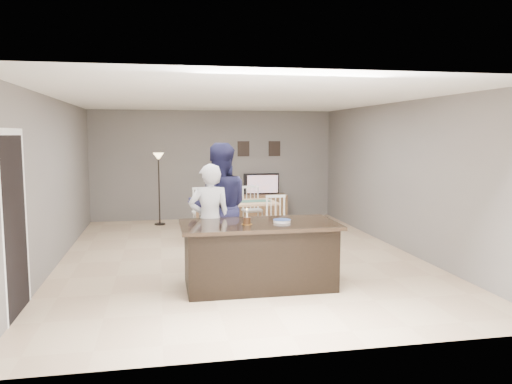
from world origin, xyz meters
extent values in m
plane|color=tan|center=(0.00, 0.00, 0.00)|extent=(8.00, 8.00, 0.00)
plane|color=slate|center=(0.00, 4.00, 1.35)|extent=(6.00, 0.00, 6.00)
plane|color=slate|center=(0.00, -4.00, 1.35)|extent=(6.00, 0.00, 6.00)
plane|color=slate|center=(-3.00, 0.00, 1.35)|extent=(0.00, 8.00, 8.00)
plane|color=slate|center=(3.00, 0.00, 1.35)|extent=(0.00, 8.00, 8.00)
plane|color=white|center=(0.00, 0.00, 2.70)|extent=(8.00, 8.00, 0.00)
cube|color=black|center=(0.00, -1.80, 0.42)|extent=(2.00, 1.00, 0.85)
cube|color=black|center=(0.00, -1.80, 0.88)|extent=(2.15, 1.10, 0.05)
cube|color=brown|center=(1.20, 3.77, 0.30)|extent=(1.20, 0.40, 0.60)
imported|color=black|center=(1.20, 3.84, 0.86)|extent=(0.91, 0.12, 0.53)
plane|color=orange|center=(1.20, 3.76, 0.87)|extent=(0.78, 0.00, 0.78)
cube|color=black|center=(0.75, 3.98, 1.75)|extent=(0.30, 0.02, 0.38)
cube|color=black|center=(1.55, 3.98, 1.75)|extent=(0.30, 0.02, 0.38)
plane|color=black|center=(-2.99, -2.30, 1.05)|extent=(0.00, 2.10, 2.10)
plane|color=white|center=(-2.99, -2.30, 2.14)|extent=(0.00, 1.02, 1.02)
imported|color=silver|center=(-0.62, -1.25, 0.85)|extent=(0.62, 0.42, 1.69)
imported|color=#1A1A3A|center=(-0.44, -0.90, 0.99)|extent=(1.01, 0.81, 1.98)
cylinder|color=gold|center=(-0.19, -1.88, 0.90)|extent=(0.14, 0.14, 0.00)
cylinder|color=#3B2110|center=(-0.19, -1.88, 0.95)|extent=(0.10, 0.10, 0.09)
cylinder|color=white|center=(-0.19, -1.88, 1.05)|extent=(0.02, 0.02, 0.10)
sphere|color=#FFBF4C|center=(-0.19, -1.88, 1.11)|extent=(0.02, 0.02, 0.02)
cylinder|color=white|center=(0.32, -1.82, 0.91)|extent=(0.24, 0.24, 0.01)
cylinder|color=white|center=(0.32, -1.82, 0.92)|extent=(0.24, 0.24, 0.01)
cylinder|color=white|center=(0.32, -1.82, 0.93)|extent=(0.24, 0.24, 0.01)
cylinder|color=#304C95|center=(0.32, -1.82, 0.94)|extent=(0.25, 0.25, 0.00)
cube|color=tan|center=(0.17, 1.43, 0.73)|extent=(1.68, 1.05, 0.04)
cylinder|color=tan|center=(-0.52, 1.00, 0.36)|extent=(0.06, 0.06, 0.71)
cylinder|color=tan|center=(0.85, 1.87, 0.36)|extent=(0.06, 0.06, 0.71)
cube|color=#396654|center=(0.17, 1.43, 0.76)|extent=(1.43, 0.48, 0.01)
cube|color=silver|center=(-0.32, 0.68, 0.45)|extent=(0.46, 0.44, 0.04)
cylinder|color=silver|center=(-0.48, 0.51, 0.22)|extent=(0.03, 0.03, 0.43)
cylinder|color=silver|center=(-0.17, 0.86, 0.22)|extent=(0.03, 0.03, 0.43)
cube|color=silver|center=(-0.30, 0.50, 0.96)|extent=(0.38, 0.06, 0.05)
cube|color=silver|center=(0.78, 0.78, 0.45)|extent=(0.46, 0.44, 0.04)
cylinder|color=silver|center=(0.62, 0.61, 0.22)|extent=(0.03, 0.03, 0.43)
cylinder|color=silver|center=(0.94, 0.96, 0.22)|extent=(0.03, 0.03, 0.43)
cube|color=silver|center=(0.80, 0.60, 0.96)|extent=(0.38, 0.06, 0.05)
cube|color=silver|center=(-0.45, 2.08, 0.45)|extent=(0.46, 0.44, 0.04)
cylinder|color=silver|center=(-0.29, 2.26, 0.22)|extent=(0.03, 0.03, 0.43)
cylinder|color=silver|center=(-0.60, 1.91, 0.22)|extent=(0.03, 0.03, 0.43)
cube|color=silver|center=(-0.46, 2.27, 0.96)|extent=(0.38, 0.06, 0.05)
cube|color=silver|center=(0.65, 2.18, 0.45)|extent=(0.46, 0.44, 0.04)
cylinder|color=silver|center=(0.81, 2.36, 0.22)|extent=(0.03, 0.03, 0.43)
cylinder|color=silver|center=(0.50, 2.01, 0.22)|extent=(0.03, 0.03, 0.43)
cube|color=silver|center=(0.64, 2.36, 0.96)|extent=(0.38, 0.06, 0.05)
cylinder|color=black|center=(-1.35, 3.35, 0.01)|extent=(0.25, 0.25, 0.03)
cylinder|color=black|center=(-1.35, 3.35, 0.79)|extent=(0.03, 0.03, 1.55)
cone|color=#FFD78C|center=(-1.35, 3.35, 1.60)|extent=(0.25, 0.25, 0.16)
camera|label=1|loc=(-1.32, -8.43, 2.11)|focal=35.00mm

